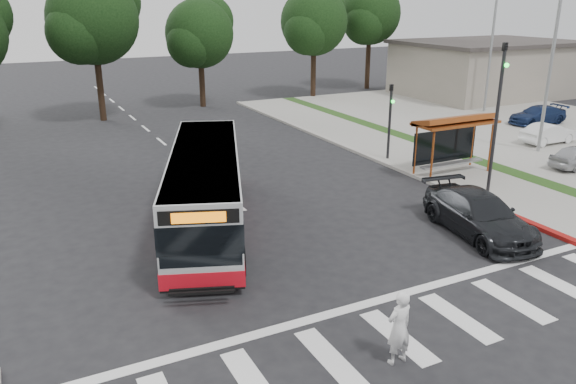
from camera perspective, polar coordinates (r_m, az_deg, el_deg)
ground at (r=18.54m, az=1.65°, el=-6.84°), size 140.00×140.00×0.00m
sidewalk_east at (r=30.63m, az=12.73°, el=3.36°), size 4.00×40.00×0.12m
curb_east at (r=29.43m, az=9.70°, el=2.95°), size 0.30×40.00×0.15m
curb_east_red at (r=22.65m, az=24.75°, el=-3.53°), size 0.32×6.00×0.15m
parking_lot at (r=40.41m, az=24.30°, el=5.87°), size 18.00×36.00×0.10m
commercial_building at (r=53.12m, az=19.51°, el=11.61°), size 14.00×10.00×4.40m
building_roof_cap at (r=52.91m, az=19.79°, el=14.12°), size 14.60×10.60×0.30m
crosswalk_ladder at (r=14.91m, az=11.11°, el=-14.21°), size 18.00×2.60×0.01m
bus_shelter at (r=27.86m, az=16.50°, el=6.36°), size 4.20×1.60×2.86m
traffic_signal_ne_tall at (r=24.25m, az=20.53°, el=7.83°), size 0.18×0.37×6.50m
traffic_signal_ne_short at (r=29.60m, az=10.34°, el=7.80°), size 0.18×0.37×4.00m
lot_light_front at (r=33.27m, az=25.42°, el=13.50°), size 1.90×0.35×9.01m
lot_light_mid at (r=44.36m, az=20.11°, el=15.11°), size 1.90×0.35×9.01m
tree_ne_a at (r=49.06m, az=2.70°, el=17.03°), size 6.16×5.74×9.30m
tree_ne_b at (r=54.46m, az=8.37°, el=17.61°), size 6.16×5.74×10.02m
tree_north_a at (r=41.18m, az=-19.13°, el=16.42°), size 6.60×6.15×10.17m
tree_north_b at (r=45.03m, az=-8.91°, el=15.72°), size 5.72×5.33×8.43m
transit_bus at (r=20.92m, az=-8.34°, el=0.25°), size 6.10×11.20×2.86m
pedestrian at (r=13.52m, az=11.21°, el=-13.35°), size 0.71×0.49×1.86m
dark_sedan at (r=21.31m, az=18.82°, el=-2.18°), size 2.92×5.47×1.51m
parked_car_1 at (r=36.14m, az=24.97°, el=5.42°), size 3.56×1.28×1.17m
parked_car_3 at (r=41.62m, az=24.03°, el=7.16°), size 4.22×1.94×1.20m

